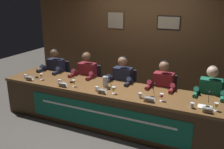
{
  "coord_description": "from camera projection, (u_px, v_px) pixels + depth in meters",
  "views": [
    {
      "loc": [
        1.81,
        -3.85,
        2.34
      ],
      "look_at": [
        0.0,
        0.0,
        0.99
      ],
      "focal_mm": 40.05,
      "sensor_mm": 36.0,
      "label": 1
    }
  ],
  "objects": [
    {
      "name": "microphone_center",
      "position": [
        110.0,
        85.0,
        4.47
      ],
      "size": [
        0.06,
        0.17,
        0.22
      ],
      "color": "black",
      "rests_on": "conference_table"
    },
    {
      "name": "water_cup_right",
      "position": [
        140.0,
        96.0,
        4.08
      ],
      "size": [
        0.06,
        0.06,
        0.08
      ],
      "color": "silver",
      "rests_on": "conference_table"
    },
    {
      "name": "microphone_right",
      "position": [
        153.0,
        93.0,
        4.1
      ],
      "size": [
        0.06,
        0.17,
        0.22
      ],
      "color": "black",
      "rests_on": "conference_table"
    },
    {
      "name": "panelist_left",
      "position": [
        85.0,
        77.0,
        5.25
      ],
      "size": [
        0.51,
        0.48,
        1.22
      ],
      "color": "black",
      "rests_on": "ground_plane"
    },
    {
      "name": "microphone_far_right",
      "position": [
        208.0,
        102.0,
        3.76
      ],
      "size": [
        0.06,
        0.17,
        0.22
      ],
      "color": "black",
      "rests_on": "conference_table"
    },
    {
      "name": "juice_glass_left",
      "position": [
        74.0,
        82.0,
        4.58
      ],
      "size": [
        0.06,
        0.06,
        0.12
      ],
      "color": "white",
      "rests_on": "conference_table"
    },
    {
      "name": "water_pitcher_central",
      "position": [
        105.0,
        82.0,
        4.57
      ],
      "size": [
        0.15,
        0.1,
        0.21
      ],
      "color": "silver",
      "rests_on": "conference_table"
    },
    {
      "name": "nameplate_left",
      "position": [
        63.0,
        85.0,
        4.57
      ],
      "size": [
        0.19,
        0.06,
        0.08
      ],
      "color": "white",
      "rests_on": "conference_table"
    },
    {
      "name": "panelist_far_right",
      "position": [
        209.0,
        96.0,
        4.25
      ],
      "size": [
        0.51,
        0.48,
        1.22
      ],
      "color": "black",
      "rests_on": "ground_plane"
    },
    {
      "name": "nameplate_right",
      "position": [
        149.0,
        100.0,
        3.92
      ],
      "size": [
        0.18,
        0.06,
        0.08
      ],
      "color": "white",
      "rests_on": "conference_table"
    },
    {
      "name": "water_cup_left",
      "position": [
        60.0,
        82.0,
        4.72
      ],
      "size": [
        0.06,
        0.06,
        0.08
      ],
      "color": "silver",
      "rests_on": "conference_table"
    },
    {
      "name": "water_cup_center",
      "position": [
        97.0,
        89.0,
        4.36
      ],
      "size": [
        0.06,
        0.06,
        0.08
      ],
      "color": "silver",
      "rests_on": "conference_table"
    },
    {
      "name": "water_cup_far_left",
      "position": [
        26.0,
        77.0,
        5.02
      ],
      "size": [
        0.06,
        0.06,
        0.08
      ],
      "color": "silver",
      "rests_on": "conference_table"
    },
    {
      "name": "conference_table",
      "position": [
        109.0,
        101.0,
        4.5
      ],
      "size": [
        4.39,
        0.88,
        0.74
      ],
      "color": "brown",
      "rests_on": "ground_plane"
    },
    {
      "name": "water_cup_far_right",
      "position": [
        192.0,
        106.0,
        3.71
      ],
      "size": [
        0.06,
        0.06,
        0.08
      ],
      "color": "silver",
      "rests_on": "conference_table"
    },
    {
      "name": "ground_plane",
      "position": [
        112.0,
        124.0,
        4.76
      ],
      "size": [
        12.0,
        12.0,
        0.0
      ],
      "primitive_type": "plane",
      "color": "#4C4742"
    },
    {
      "name": "chair_right",
      "position": [
        164.0,
        98.0,
        4.84
      ],
      "size": [
        0.44,
        0.44,
        0.89
      ],
      "color": "black",
      "rests_on": "ground_plane"
    },
    {
      "name": "nameplate_far_left",
      "position": [
        29.0,
        78.0,
        4.92
      ],
      "size": [
        0.17,
        0.06,
        0.08
      ],
      "color": "white",
      "rests_on": "conference_table"
    },
    {
      "name": "juice_glass_center",
      "position": [
        114.0,
        89.0,
        4.24
      ],
      "size": [
        0.06,
        0.06,
        0.12
      ],
      "color": "white",
      "rests_on": "conference_table"
    },
    {
      "name": "nameplate_far_right",
      "position": [
        208.0,
        110.0,
        3.56
      ],
      "size": [
        0.15,
        0.06,
        0.08
      ],
      "color": "white",
      "rests_on": "conference_table"
    },
    {
      "name": "juice_glass_far_right",
      "position": [
        216.0,
        105.0,
        3.61
      ],
      "size": [
        0.06,
        0.06,
        0.12
      ],
      "color": "white",
      "rests_on": "conference_table"
    },
    {
      "name": "juice_glass_far_left",
      "position": [
        41.0,
        75.0,
        4.94
      ],
      "size": [
        0.06,
        0.06,
        0.12
      ],
      "color": "white",
      "rests_on": "conference_table"
    },
    {
      "name": "panelist_far_left",
      "position": [
        54.0,
        72.0,
        5.58
      ],
      "size": [
        0.51,
        0.48,
        1.22
      ],
      "color": "black",
      "rests_on": "ground_plane"
    },
    {
      "name": "chair_left",
      "position": [
        91.0,
        86.0,
        5.5
      ],
      "size": [
        0.44,
        0.44,
        0.89
      ],
      "color": "black",
      "rests_on": "ground_plane"
    },
    {
      "name": "panelist_center",
      "position": [
        121.0,
        82.0,
        4.92
      ],
      "size": [
        0.51,
        0.48,
        1.22
      ],
      "color": "black",
      "rests_on": "ground_plane"
    },
    {
      "name": "document_stack_far_right",
      "position": [
        205.0,
        107.0,
        3.74
      ],
      "size": [
        0.21,
        0.15,
        0.01
      ],
      "color": "white",
      "rests_on": "conference_table"
    },
    {
      "name": "panelist_right",
      "position": [
        162.0,
        88.0,
        4.58
      ],
      "size": [
        0.51,
        0.48,
        1.22
      ],
      "color": "black",
      "rests_on": "ground_plane"
    },
    {
      "name": "microphone_far_left",
      "position": [
        38.0,
        74.0,
        5.09
      ],
      "size": [
        0.06,
        0.17,
        0.22
      ],
      "color": "black",
      "rests_on": "conference_table"
    },
    {
      "name": "chair_far_left",
      "position": [
        60.0,
        81.0,
        5.84
      ],
      "size": [
        0.44,
        0.44,
        0.89
      ],
      "color": "black",
      "rests_on": "ground_plane"
    },
    {
      "name": "nameplate_center",
      "position": [
        102.0,
        91.0,
        4.25
      ],
      "size": [
        0.16,
        0.06,
        0.08
      ],
      "color": "white",
      "rests_on": "conference_table"
    },
    {
      "name": "chair_center",
      "position": [
        125.0,
        92.0,
        5.17
      ],
      "size": [
        0.44,
        0.44,
        0.89
      ],
      "color": "black",
      "rests_on": "ground_plane"
    },
    {
      "name": "wall_back_panelled",
      "position": [
        141.0,
        43.0,
        5.72
      ],
      "size": [
        5.59,
        0.14,
        2.6
      ],
      "color": "brown",
      "rests_on": "ground_plane"
    },
    {
      "name": "juice_glass_right",
      "position": [
        162.0,
        96.0,
        3.94
      ],
      "size": [
        0.06,
        0.06,
        0.12
      ],
      "color": "white",
      "rests_on": "conference_table"
    },
    {
      "name": "chair_far_right",
      "position": [
        208.0,
        106.0,
        4.51
      ],
      "size": [
        0.44,
        0.44,
        0.89
      ],
      "color": "black",
      "rests_on": "ground_plane"
    },
    {
      "name": "microphone_left",
      "position": [
        72.0,
        78.0,
        4.81
      ],
      "size": [
        0.06,
        0.17,
        0.22
      ],
      "color": "black",
      "rests_on": "conference_table"
    }
  ]
}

